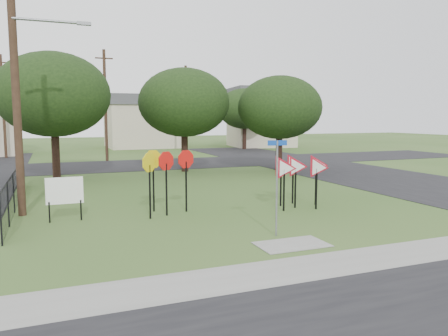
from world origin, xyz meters
The scene contains 21 objects.
ground centered at (0.00, 0.00, 0.00)m, with size 140.00×140.00×0.00m, color #31511E.
sidewalk centered at (0.00, -4.20, 0.01)m, with size 30.00×1.60×0.02m, color gray.
planting_strip centered at (0.00, -5.40, 0.01)m, with size 30.00×0.80×0.02m, color #31511E.
street_right centered at (12.00, 10.00, 0.01)m, with size 8.00×50.00×0.02m, color black.
street_far centered at (0.00, 20.00, 0.01)m, with size 60.00×8.00×0.02m, color black.
curb_pad centered at (0.00, -2.40, 0.01)m, with size 2.00×1.20×0.02m, color gray.
street_name_sign centered at (0.03, -1.40, 1.67)m, with size 0.60×0.11×2.90m.
stop_sign_cluster centered at (-2.39, 2.78, 1.77)m, with size 2.18×1.47×2.37m.
yield_sign_cluster centered at (2.88, 2.11, 1.57)m, with size 2.56×1.96×2.12m.
info_board centered at (-5.85, 2.93, 1.02)m, with size 1.23×0.05×1.54m.
utility_pole_main centered at (-7.24, 4.50, 5.21)m, with size 3.55×0.33×10.00m.
far_pole_a centered at (-2.00, 24.00, 4.60)m, with size 1.40×0.24×9.00m.
far_pole_b centered at (6.00, 28.00, 4.35)m, with size 1.40×0.24×8.50m.
far_pole_c centered at (-10.00, 30.00, 4.60)m, with size 1.40×0.24×9.00m.
fence_run centered at (-7.60, 6.25, 0.78)m, with size 0.05×11.55×1.50m.
house_mid centered at (4.00, 40.00, 3.15)m, with size 8.40×8.40×6.20m.
house_right centered at (18.00, 36.00, 3.65)m, with size 8.30×8.30×7.20m.
tree_near_left centered at (-6.00, 14.00, 4.86)m, with size 6.40×6.40×7.27m.
tree_near_mid centered at (2.00, 15.00, 4.54)m, with size 6.00×6.00×6.80m.
tree_near_right centered at (8.00, 13.00, 4.22)m, with size 5.60×5.60×6.33m.
tree_far_right centered at (14.00, 32.00, 4.54)m, with size 6.00×6.00×6.80m.
Camera 1 is at (-6.18, -12.83, 3.58)m, focal length 35.00 mm.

